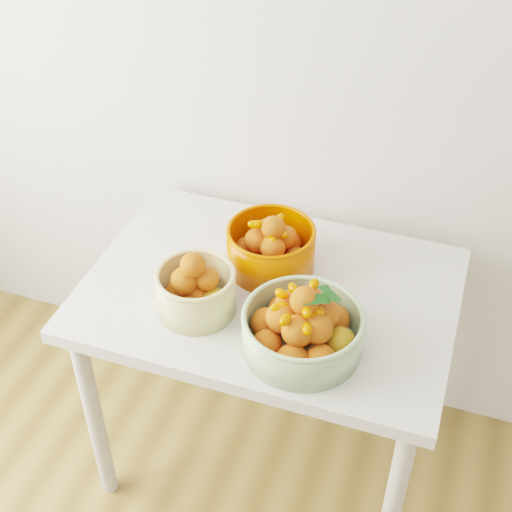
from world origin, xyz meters
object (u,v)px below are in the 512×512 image
(bowl_cream, at_px, (196,289))
(bowl_orange, at_px, (271,247))
(table, at_px, (269,313))
(bowl_green, at_px, (303,328))

(bowl_cream, height_order, bowl_orange, bowl_cream)
(table, bearing_deg, bowl_green, -51.83)
(table, distance_m, bowl_cream, 0.27)
(table, bearing_deg, bowl_orange, 106.53)
(table, relative_size, bowl_cream, 3.81)
(bowl_green, distance_m, bowl_orange, 0.32)
(table, distance_m, bowl_orange, 0.19)
(bowl_cream, xyz_separation_m, bowl_orange, (0.13, 0.23, 0.00))
(bowl_cream, height_order, bowl_green, bowl_green)
(bowl_cream, bearing_deg, table, 41.98)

